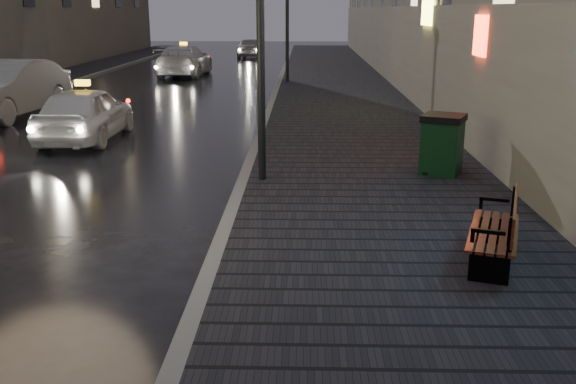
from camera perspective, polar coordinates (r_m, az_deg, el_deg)
name	(u,v)px	position (r m, az deg, el deg)	size (l,w,h in m)	color
ground	(20,358)	(6.61, -22.70, -13.49)	(120.00, 120.00, 0.00)	black
sidewalk	(337,87)	(26.41, 4.38, 9.33)	(4.60, 58.00, 0.15)	black
curb	(278,86)	(26.40, -0.90, 9.37)	(0.20, 58.00, 0.15)	slate
sidewalk_far	(30,86)	(28.71, -21.95, 8.77)	(2.40, 58.00, 0.15)	black
curb_far	(61,86)	(28.22, -19.50, 8.90)	(0.20, 58.00, 0.15)	slate
bench	(499,231)	(8.10, 18.28, -3.27)	(1.02, 1.68, 0.81)	black
trash_bin	(442,144)	(12.20, 13.54, 4.18)	(0.96, 0.96, 1.11)	black
taxi_near	(85,113)	(16.49, -17.59, 6.70)	(1.57, 3.90, 1.33)	white
car_left_mid	(6,89)	(20.84, -23.79, 8.35)	(1.76, 5.04, 1.66)	gray
taxi_mid	(184,61)	(31.71, -9.21, 11.46)	(2.04, 5.01, 1.45)	silver
car_far	(251,48)	(43.29, -3.33, 12.68)	(1.51, 3.76, 1.28)	gray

